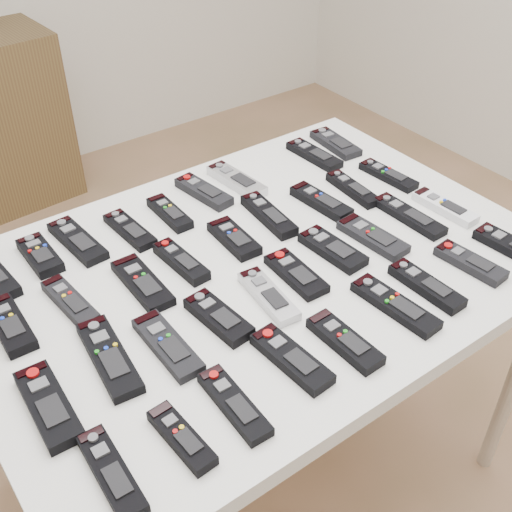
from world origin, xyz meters
TOP-DOWN VIEW (x-y plane):
  - ground at (0.00, 0.00)m, footprint 4.00×4.00m
  - table at (0.01, -0.08)m, footprint 1.25×0.88m
  - remote_1 at (-0.37, 0.22)m, footprint 0.06×0.14m
  - remote_2 at (-0.28, 0.22)m, footprint 0.07×0.19m
  - remote_3 at (-0.16, 0.19)m, footprint 0.06×0.17m
  - remote_4 at (-0.05, 0.19)m, footprint 0.05×0.15m
  - remote_5 at (0.06, 0.23)m, footprint 0.08×0.18m
  - remote_6 at (0.16, 0.22)m, footprint 0.07×0.19m
  - remote_7 at (0.42, 0.21)m, footprint 0.06×0.18m
  - remote_8 at (0.51, 0.22)m, footprint 0.07×0.17m
  - remote_9 at (-0.50, 0.04)m, footprint 0.06×0.17m
  - remote_10 at (-0.38, 0.03)m, footprint 0.06×0.17m
  - remote_11 at (-0.23, 0.00)m, footprint 0.06×0.18m
  - remote_12 at (-0.13, 0.01)m, footprint 0.05×0.16m
  - remote_13 at (0.01, 0.02)m, footprint 0.06×0.15m
  - remote_14 at (0.13, 0.04)m, footprint 0.06×0.19m
  - remote_15 at (0.27, 0.01)m, footprint 0.06×0.18m
  - remote_16 at (0.38, 0.01)m, footprint 0.05×0.17m
  - remote_17 at (0.50, 0.01)m, footprint 0.06×0.17m
  - remote_18 at (-0.51, -0.19)m, footprint 0.07×0.19m
  - remote_19 at (-0.38, -0.15)m, footprint 0.08×0.21m
  - remote_20 at (-0.28, -0.19)m, footprint 0.06×0.18m
  - remote_21 at (-0.16, -0.18)m, footprint 0.07×0.16m
  - remote_22 at (-0.04, -0.19)m, footprint 0.07×0.18m
  - remote_23 at (0.05, -0.17)m, footprint 0.07×0.16m
  - remote_24 at (0.17, -0.15)m, footprint 0.07×0.17m
  - remote_25 at (0.27, -0.17)m, footprint 0.07×0.18m
  - remote_26 at (0.40, -0.16)m, footprint 0.05×0.20m
  - remote_27 at (0.50, -0.18)m, footprint 0.05×0.17m
  - remote_28 at (-0.49, -0.37)m, footprint 0.05×0.18m
  - remote_29 at (-0.37, -0.38)m, footprint 0.05×0.15m
  - remote_30 at (-0.26, -0.37)m, footprint 0.05×0.17m
  - remote_31 at (-0.11, -0.35)m, footprint 0.07×0.18m
  - remote_32 at (-0.01, -0.38)m, footprint 0.06×0.17m
  - remote_33 at (0.15, -0.36)m, footprint 0.07×0.20m
  - remote_34 at (0.24, -0.36)m, footprint 0.05×0.17m
  - remote_35 at (0.38, -0.36)m, footprint 0.07×0.16m

SIDE VIEW (x-z plane):
  - ground at x=0.00m, z-range 0.00..0.00m
  - table at x=0.01m, z-range 0.33..1.11m
  - remote_3 at x=-0.16m, z-range 0.78..0.80m
  - remote_17 at x=0.50m, z-range 0.78..0.80m
  - remote_23 at x=0.05m, z-range 0.78..0.80m
  - remote_8 at x=0.51m, z-range 0.78..0.80m
  - remote_2 at x=-0.28m, z-range 0.78..0.80m
  - remote_7 at x=0.42m, z-range 0.78..0.80m
  - remote_11 at x=-0.23m, z-range 0.78..0.80m
  - remote_26 at x=0.40m, z-range 0.78..0.80m
  - remote_20 at x=-0.28m, z-range 0.78..0.80m
  - remote_22 at x=-0.04m, z-range 0.78..0.80m
  - remote_25 at x=0.27m, z-range 0.78..0.80m
  - remote_30 at x=-0.26m, z-range 0.78..0.80m
  - remote_27 at x=0.50m, z-range 0.78..0.80m
  - remote_16 at x=0.38m, z-range 0.78..0.80m
  - remote_4 at x=-0.05m, z-range 0.78..0.80m
  - remote_33 at x=0.15m, z-range 0.78..0.80m
  - remote_10 at x=-0.38m, z-range 0.78..0.80m
  - remote_19 at x=-0.38m, z-range 0.78..0.80m
  - remote_28 at x=-0.49m, z-range 0.78..0.80m
  - remote_35 at x=0.38m, z-range 0.78..0.80m
  - remote_13 at x=0.01m, z-range 0.78..0.80m
  - remote_29 at x=-0.37m, z-range 0.78..0.80m
  - remote_24 at x=0.17m, z-range 0.78..0.80m
  - remote_5 at x=0.06m, z-range 0.78..0.80m
  - remote_1 at x=-0.37m, z-range 0.78..0.80m
  - remote_6 at x=0.16m, z-range 0.78..0.80m
  - remote_34 at x=0.24m, z-range 0.78..0.80m
  - remote_32 at x=-0.01m, z-range 0.78..0.80m
  - remote_9 at x=-0.50m, z-range 0.78..0.80m
  - remote_15 at x=0.27m, z-range 0.78..0.80m
  - remote_31 at x=-0.11m, z-range 0.78..0.80m
  - remote_21 at x=-0.16m, z-range 0.78..0.80m
  - remote_12 at x=-0.13m, z-range 0.78..0.80m
  - remote_14 at x=0.13m, z-range 0.78..0.80m
  - remote_18 at x=-0.51m, z-range 0.78..0.80m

